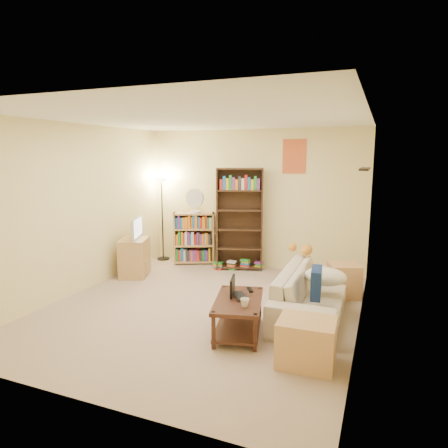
% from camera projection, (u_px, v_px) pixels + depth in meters
% --- Properties ---
extents(room, '(4.50, 4.54, 2.52)m').
position_uv_depth(room, '(201.00, 188.00, 5.12)').
color(room, '#C3A692').
rests_on(room, ground).
extents(sofa, '(2.02, 0.84, 0.58)m').
position_uv_depth(sofa, '(313.00, 292.00, 5.17)').
color(sofa, beige).
rests_on(sofa, ground).
extents(navy_pillow, '(0.16, 0.39, 0.35)m').
position_uv_depth(navy_pillow, '(316.00, 283.00, 4.69)').
color(navy_pillow, navy).
rests_on(navy_pillow, sofa).
extents(cream_blanket, '(0.54, 0.38, 0.23)m').
position_uv_depth(cream_blanket, '(325.00, 277.00, 5.13)').
color(cream_blanket, silver).
rests_on(cream_blanket, sofa).
extents(tabby_cat, '(0.46, 0.17, 0.16)m').
position_uv_depth(tabby_cat, '(304.00, 249.00, 5.90)').
color(tabby_cat, orange).
rests_on(tabby_cat, sofa).
extents(coffee_table, '(0.73, 1.03, 0.42)m').
position_uv_depth(coffee_table, '(238.00, 311.00, 4.58)').
color(coffee_table, '#43221A').
rests_on(coffee_table, ground).
extents(laptop, '(0.50, 0.49, 0.02)m').
position_uv_depth(laptop, '(244.00, 296.00, 4.63)').
color(laptop, black).
rests_on(laptop, coffee_table).
extents(laptop_screen, '(0.09, 0.31, 0.21)m').
position_uv_depth(laptop_screen, '(233.00, 286.00, 4.63)').
color(laptop_screen, white).
rests_on(laptop_screen, laptop).
extents(mug, '(0.12, 0.12, 0.09)m').
position_uv_depth(mug, '(245.00, 303.00, 4.32)').
color(mug, white).
rests_on(mug, coffee_table).
extents(tv_remote, '(0.13, 0.17, 0.02)m').
position_uv_depth(tv_remote, '(250.00, 290.00, 4.85)').
color(tv_remote, black).
rests_on(tv_remote, coffee_table).
extents(tv_stand, '(0.61, 0.71, 0.64)m').
position_uv_depth(tv_stand, '(135.00, 257.00, 6.81)').
color(tv_stand, tan).
rests_on(tv_stand, ground).
extents(television, '(0.68, 0.50, 0.36)m').
position_uv_depth(television, '(133.00, 228.00, 6.73)').
color(television, black).
rests_on(television, tv_stand).
extents(tall_bookshelf, '(0.86, 0.51, 1.82)m').
position_uv_depth(tall_bookshelf, '(240.00, 217.00, 7.10)').
color(tall_bookshelf, '#3A2716').
rests_on(tall_bookshelf, ground).
extents(short_bookshelf, '(0.82, 0.58, 0.98)m').
position_uv_depth(short_bookshelf, '(194.00, 238.00, 7.58)').
color(short_bookshelf, tan).
rests_on(short_bookshelf, ground).
extents(desk_fan, '(0.35, 0.20, 0.45)m').
position_uv_depth(desk_fan, '(195.00, 201.00, 7.39)').
color(desk_fan, white).
rests_on(desk_fan, short_bookshelf).
extents(floor_lamp, '(0.28, 0.28, 1.63)m').
position_uv_depth(floor_lamp, '(162.00, 194.00, 7.71)').
color(floor_lamp, black).
rests_on(floor_lamp, ground).
extents(side_table, '(0.55, 0.55, 0.49)m').
position_uv_depth(side_table, '(343.00, 280.00, 5.81)').
color(side_table, tan).
rests_on(side_table, ground).
extents(end_cabinet, '(0.56, 0.48, 0.46)m').
position_uv_depth(end_cabinet, '(306.00, 342.00, 3.91)').
color(end_cabinet, tan).
rests_on(end_cabinet, ground).
extents(book_stacks, '(0.84, 0.39, 0.19)m').
position_uv_depth(book_stacks, '(239.00, 265.00, 7.20)').
color(book_stacks, red).
rests_on(book_stacks, ground).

